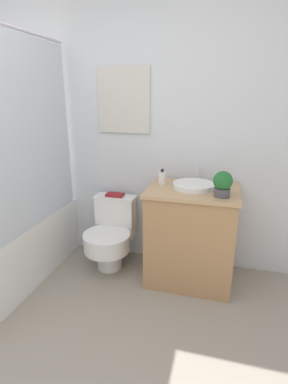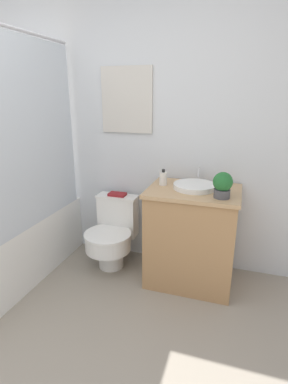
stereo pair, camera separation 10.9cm
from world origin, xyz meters
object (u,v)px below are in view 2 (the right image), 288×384
(soap_bottle, at_px, (163,178))
(book_on_tank, at_px, (117,194))
(toilet, at_px, (112,234))
(sink, at_px, (195,186))
(potted_plant, at_px, (223,185))

(soap_bottle, distance_m, book_on_tank, 0.54)
(toilet, distance_m, sink, 0.91)
(sink, relative_size, book_on_tank, 2.36)
(book_on_tank, bearing_deg, toilet, -90.00)
(toilet, distance_m, book_on_tank, 0.37)
(soap_bottle, bearing_deg, potted_plant, -20.90)
(soap_bottle, bearing_deg, toilet, -177.92)
(book_on_tank, bearing_deg, sink, -11.22)
(toilet, bearing_deg, book_on_tank, 90.00)
(toilet, relative_size, potted_plant, 3.35)
(sink, distance_m, soap_bottle, 0.27)
(potted_plant, relative_size, book_on_tank, 1.21)
(toilet, relative_size, soap_bottle, 4.78)
(soap_bottle, distance_m, potted_plant, 0.53)
(sink, bearing_deg, toilet, 179.71)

